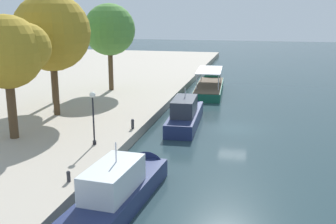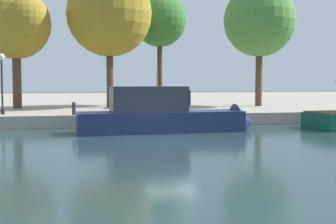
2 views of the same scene
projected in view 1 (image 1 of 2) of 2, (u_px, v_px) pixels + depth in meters
The scene contains 11 objects.
ground_plane at pixel (233, 129), 36.93m from camera, with size 220.00×220.00×0.00m, color #23383D.
motor_yacht_0 at pixel (123, 190), 22.76m from camera, with size 10.72×3.30×4.60m.
motor_yacht_1 at pixel (186, 115), 38.42m from camera, with size 10.79×2.90×4.25m.
tour_boat_2 at pixel (210, 88), 53.83m from camera, with size 13.58×3.98×4.18m.
mooring_bollard_0 at pixel (69, 176), 23.43m from camera, with size 0.24×0.24×0.67m.
mooring_bollard_1 at pixel (133, 123), 33.89m from camera, with size 0.27×0.27×0.83m.
lamp_post at pixel (93, 110), 29.37m from camera, with size 0.43×0.43×3.94m.
tree_0 at pixel (52, 30), 36.90m from camera, with size 6.98×6.98×11.13m.
tree_1 at pixel (51, 29), 41.92m from camera, with size 4.77×4.77×9.98m.
tree_2 at pixel (9, 49), 30.04m from camera, with size 5.45×5.68×9.33m.
tree_3 at pixel (110, 30), 48.97m from camera, with size 6.15×6.15×10.39m.
Camera 1 is at (-35.89, -2.06, 10.42)m, focal length 43.75 mm.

